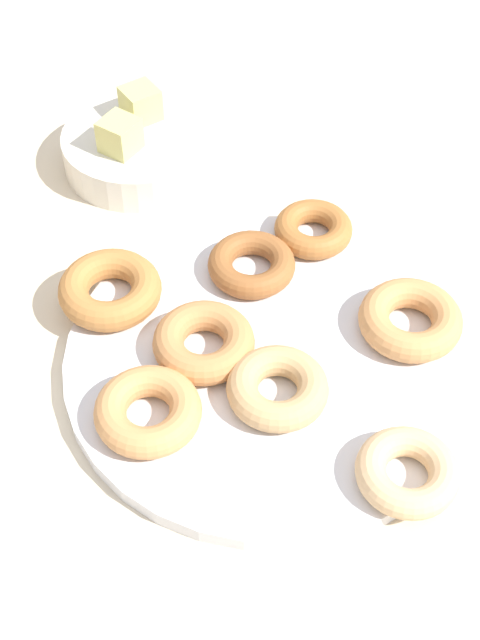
{
  "coord_description": "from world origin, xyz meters",
  "views": [
    {
      "loc": [
        -0.45,
        -0.23,
        0.64
      ],
      "look_at": [
        0.0,
        0.03,
        0.05
      ],
      "focal_mm": 50.76,
      "sensor_mm": 36.0,
      "label": 1
    }
  ],
  "objects": [
    {
      "name": "donut_2",
      "position": [
        -0.02,
        0.16,
        0.03
      ],
      "size": [
        0.13,
        0.13,
        0.03
      ],
      "primitive_type": "torus",
      "rotation": [
        0.0,
        0.0,
        4.06
      ],
      "color": "#BC7A3D",
      "rests_on": "donut_plate"
    },
    {
      "name": "donut_3",
      "position": [
        0.08,
        0.06,
        0.03
      ],
      "size": [
        0.1,
        0.1,
        0.02
      ],
      "primitive_type": "torus",
      "rotation": [
        0.0,
        0.0,
        4.49
      ],
      "color": "#995B2D",
      "rests_on": "donut_plate"
    },
    {
      "name": "donut_6",
      "position": [
        -0.06,
        -0.16,
        0.03
      ],
      "size": [
        0.1,
        0.1,
        0.02
      ],
      "primitive_type": "torus",
      "rotation": [
        0.0,
        0.0,
        3.46
      ],
      "color": "#EABC84",
      "rests_on": "donut_plate"
    },
    {
      "name": "donut_4",
      "position": [
        -0.04,
        -0.03,
        0.03
      ],
      "size": [
        0.09,
        0.09,
        0.03
      ],
      "primitive_type": "torus",
      "rotation": [
        0.0,
        0.0,
        4.65
      ],
      "color": "tan",
      "rests_on": "donut_plate"
    },
    {
      "name": "ground_plane",
      "position": [
        0.0,
        0.0,
        0.0
      ],
      "size": [
        2.4,
        2.4,
        0.0
      ],
      "primitive_type": "plane",
      "color": "beige"
    },
    {
      "name": "melon_chunk_right",
      "position": [
        0.21,
        0.27,
        0.06
      ],
      "size": [
        0.05,
        0.05,
        0.04
      ],
      "primitive_type": "cube",
      "rotation": [
        0.0,
        0.0,
        -0.46
      ],
      "color": "#DBD67A",
      "rests_on": "fruit_bowl"
    },
    {
      "name": "fruit_bowl",
      "position": [
        0.18,
        0.26,
        0.02
      ],
      "size": [
        0.16,
        0.16,
        0.04
      ],
      "primitive_type": "cylinder",
      "color": "silver",
      "rests_on": "ground_plane"
    },
    {
      "name": "donut_7",
      "position": [
        0.15,
        0.03,
        0.03
      ],
      "size": [
        0.09,
        0.09,
        0.02
      ],
      "primitive_type": "torus",
      "rotation": [
        0.0,
        0.0,
        0.11
      ],
      "color": "#AD6B33",
      "rests_on": "donut_plate"
    },
    {
      "name": "donut_1",
      "position": [
        0.09,
        -0.1,
        0.03
      ],
      "size": [
        0.11,
        0.11,
        0.03
      ],
      "primitive_type": "torus",
      "rotation": [
        0.0,
        0.0,
        6.08
      ],
      "color": "tan",
      "rests_on": "donut_plate"
    },
    {
      "name": "donut_0",
      "position": [
        -0.11,
        0.05,
        0.03
      ],
      "size": [
        0.09,
        0.09,
        0.03
      ],
      "primitive_type": "torus",
      "rotation": [
        0.0,
        0.0,
        6.27
      ],
      "color": "tan",
      "rests_on": "donut_plate"
    },
    {
      "name": "melon_chunk_left",
      "position": [
        0.15,
        0.26,
        0.06
      ],
      "size": [
        0.04,
        0.04,
        0.04
      ],
      "primitive_type": "cube",
      "rotation": [
        0.0,
        0.0,
        -0.07
      ],
      "color": "#DBD67A",
      "rests_on": "fruit_bowl"
    },
    {
      "name": "donut_plate",
      "position": [
        0.0,
        0.0,
        0.01
      ],
      "size": [
        0.37,
        0.37,
        0.02
      ],
      "primitive_type": "cylinder",
      "color": "silver",
      "rests_on": "ground_plane"
    },
    {
      "name": "donut_5",
      "position": [
        -0.03,
        0.05,
        0.03
      ],
      "size": [
        0.13,
        0.13,
        0.03
      ],
      "primitive_type": "torus",
      "rotation": [
        0.0,
        0.0,
        4.1
      ],
      "color": "#C6844C",
      "rests_on": "donut_plate"
    }
  ]
}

